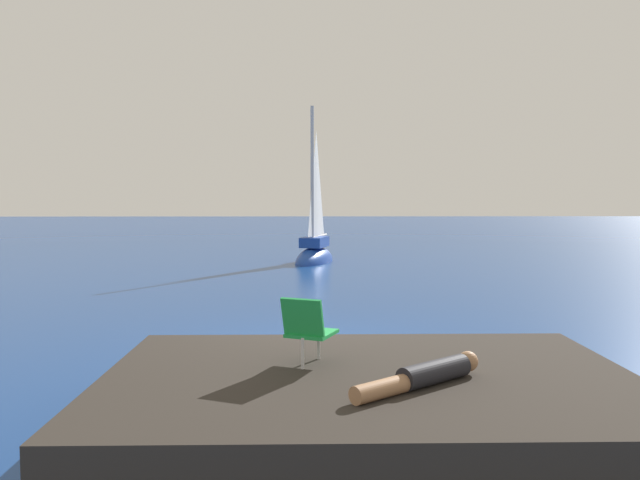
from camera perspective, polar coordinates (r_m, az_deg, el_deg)
The scene contains 7 objects.
ground_plane at distance 10.89m, azimuth -0.62°, elevation -9.88°, with size 160.00×160.00×0.00m, color navy.
shore_ledge at distance 7.10m, azimuth 4.49°, elevation -14.57°, with size 5.77×3.93×0.68m, color #2D2823.
boulder_seaward at distance 9.53m, azimuth 6.86°, elevation -11.90°, with size 0.99×0.79×0.54m, color #2A2924.
boulder_inland at distance 9.47m, azimuth -4.72°, elevation -11.98°, with size 1.08×0.86×0.59m, color #2B2823.
sailboat_near at distance 25.44m, azimuth -0.49°, elevation -1.18°, with size 2.16×3.78×6.83m.
person_sunbather at distance 6.59m, azimuth 9.56°, elevation -11.96°, with size 1.47×1.20×0.25m.
beach_chair at distance 7.17m, azimuth -1.12°, elevation -7.92°, with size 0.68×0.74×0.80m.
Camera 1 is at (-0.09, -10.58, 2.57)m, focal length 35.29 mm.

